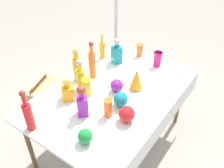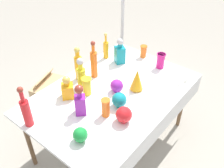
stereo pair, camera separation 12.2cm
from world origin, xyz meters
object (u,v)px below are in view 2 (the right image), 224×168
at_px(slender_vase_0, 143,51).
at_px(round_bowl_1, 80,135).
at_px(round_bowl_3, 124,115).
at_px(tall_bottle_1, 81,75).
at_px(cardboard_box_behind_left, 51,94).
at_px(fluted_vase_0, 137,80).
at_px(round_bowl_2, 119,100).
at_px(square_decanter_0, 80,101).
at_px(square_decanter_2, 67,88).
at_px(slender_vase_2, 161,60).
at_px(tall_bottle_3, 106,49).
at_px(square_decanter_1, 120,53).
at_px(slender_vase_1, 106,107).
at_px(canopy_pole, 122,21).
at_px(tall_bottle_0, 26,111).
at_px(tall_bottle_2, 78,66).
at_px(slender_vase_3, 87,86).
at_px(round_bowl_0, 117,86).
at_px(tall_bottle_4, 94,63).

xyz_separation_m(slender_vase_0, round_bowl_1, (-1.37, -0.32, -0.01)).
bearing_deg(round_bowl_3, tall_bottle_1, 78.66).
relative_size(slender_vase_0, cardboard_box_behind_left, 0.28).
height_order(fluted_vase_0, round_bowl_2, fluted_vase_0).
relative_size(slender_vase_0, round_bowl_3, 0.98).
height_order(square_decanter_0, slender_vase_0, square_decanter_0).
height_order(square_decanter_2, slender_vase_2, square_decanter_2).
relative_size(tall_bottle_1, tall_bottle_3, 1.06).
height_order(square_decanter_1, square_decanter_2, square_decanter_1).
relative_size(square_decanter_2, slender_vase_0, 1.63).
relative_size(slender_vase_1, canopy_pole, 0.08).
bearing_deg(tall_bottle_3, round_bowl_2, -131.98).
bearing_deg(tall_bottle_0, tall_bottle_3, 8.71).
height_order(tall_bottle_1, canopy_pole, canopy_pole).
bearing_deg(square_decanter_1, slender_vase_2, -64.25).
bearing_deg(tall_bottle_2, slender_vase_1, -113.29).
relative_size(fluted_vase_0, cardboard_box_behind_left, 0.44).
bearing_deg(slender_vase_3, square_decanter_0, -148.23).
xyz_separation_m(square_decanter_2, fluted_vase_0, (0.50, -0.44, 0.02)).
bearing_deg(square_decanter_1, slender_vase_0, -27.67).
height_order(tall_bottle_2, cardboard_box_behind_left, tall_bottle_2).
bearing_deg(tall_bottle_1, round_bowl_3, -101.34).
xyz_separation_m(tall_bottle_1, tall_bottle_3, (0.58, 0.17, -0.03)).
distance_m(tall_bottle_3, square_decanter_2, 0.80).
distance_m(tall_bottle_3, slender_vase_1, 0.96).
relative_size(tall_bottle_1, square_decanter_0, 1.08).
bearing_deg(round_bowl_1, canopy_pole, 27.80).
bearing_deg(round_bowl_0, tall_bottle_4, 80.40).
xyz_separation_m(square_decanter_2, slender_vase_1, (0.04, -0.44, -0.01)).
relative_size(tall_bottle_0, slender_vase_0, 2.73).
height_order(tall_bottle_0, round_bowl_2, tall_bottle_0).
distance_m(square_decanter_1, square_decanter_2, 0.79).
bearing_deg(cardboard_box_behind_left, round_bowl_2, -95.51).
distance_m(tall_bottle_2, slender_vase_1, 0.62).
relative_size(tall_bottle_0, square_decanter_0, 1.30).
relative_size(slender_vase_0, round_bowl_0, 1.07).
xyz_separation_m(tall_bottle_0, tall_bottle_1, (0.65, 0.02, -0.01)).
xyz_separation_m(tall_bottle_1, square_decanter_0, (-0.28, -0.26, -0.01)).
height_order(tall_bottle_4, cardboard_box_behind_left, tall_bottle_4).
relative_size(tall_bottle_0, canopy_pole, 0.17).
bearing_deg(slender_vase_1, cardboard_box_behind_left, 76.85).
distance_m(tall_bottle_0, round_bowl_2, 0.80).
xyz_separation_m(round_bowl_2, cardboard_box_behind_left, (0.12, 1.23, -0.66)).
xyz_separation_m(square_decanter_1, round_bowl_2, (-0.59, -0.45, -0.05)).
distance_m(slender_vase_3, round_bowl_1, 0.58).
xyz_separation_m(tall_bottle_3, cardboard_box_behind_left, (-0.46, 0.59, -0.70)).
bearing_deg(tall_bottle_1, fluted_vase_0, -55.88).
height_order(slender_vase_3, fluted_vase_0, fluted_vase_0).
xyz_separation_m(round_bowl_1, cardboard_box_behind_left, (0.63, 1.24, -0.65)).
distance_m(tall_bottle_2, tall_bottle_4, 0.16).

